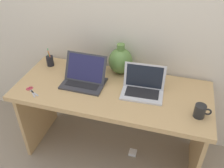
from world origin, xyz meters
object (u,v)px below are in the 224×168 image
(green_vase, at_px, (121,61))
(coffee_mug, at_px, (200,111))
(pen_cup, at_px, (50,61))
(laptop_left, at_px, (84,76))
(scissors, at_px, (31,90))
(power_brick, at_px, (133,153))
(laptop_right, at_px, (143,86))

(green_vase, relative_size, coffee_mug, 2.32)
(pen_cup, bearing_deg, laptop_left, -22.56)
(scissors, bearing_deg, coffee_mug, 2.80)
(scissors, xyz_separation_m, power_brick, (0.81, 0.21, -0.73))
(green_vase, distance_m, coffee_mug, 0.77)
(power_brick, bearing_deg, green_vase, 128.75)
(laptop_left, height_order, scissors, laptop_left)
(coffee_mug, height_order, scissors, coffee_mug)
(scissors, distance_m, power_brick, 1.11)
(laptop_left, bearing_deg, power_brick, -1.90)
(green_vase, relative_size, pen_cup, 1.62)
(coffee_mug, xyz_separation_m, scissors, (-1.27, -0.06, -0.05))
(laptop_left, relative_size, green_vase, 1.27)
(pen_cup, distance_m, scissors, 0.39)
(laptop_left, relative_size, scissors, 2.48)
(power_brick, bearing_deg, coffee_mug, -17.42)
(laptop_left, xyz_separation_m, power_brick, (0.44, -0.01, -0.78))
(laptop_left, height_order, pen_cup, laptop_left)
(green_vase, xyz_separation_m, coffee_mug, (0.66, -0.39, -0.07))
(coffee_mug, xyz_separation_m, pen_cup, (-1.30, 0.32, -0.00))
(scissors, bearing_deg, pen_cup, 94.37)
(pen_cup, bearing_deg, laptop_right, -10.07)
(pen_cup, relative_size, power_brick, 2.36)
(coffee_mug, bearing_deg, laptop_right, 158.31)
(laptop_right, xyz_separation_m, coffee_mug, (0.42, -0.17, -0.01))
(laptop_right, bearing_deg, laptop_left, -178.88)
(laptop_right, distance_m, power_brick, 0.78)
(laptop_left, height_order, green_vase, green_vase)
(green_vase, distance_m, scissors, 0.77)
(laptop_left, xyz_separation_m, scissors, (-0.37, -0.22, -0.06))
(laptop_left, xyz_separation_m, pen_cup, (-0.40, 0.16, -0.01))
(scissors, bearing_deg, laptop_right, 15.22)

